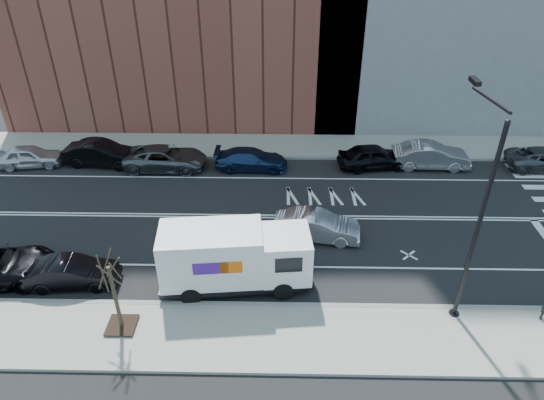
{
  "coord_description": "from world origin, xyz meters",
  "views": [
    {
      "loc": [
        -0.5,
        -22.4,
        15.37
      ],
      "look_at": [
        -0.92,
        -0.48,
        1.4
      ],
      "focal_mm": 32.0,
      "sensor_mm": 36.0,
      "label": 1
    }
  ],
  "objects_px": {
    "driving_sedan": "(317,226)",
    "fedex_van": "(234,257)",
    "far_parked_b": "(101,154)",
    "far_parked_a": "(29,156)"
  },
  "relations": [
    {
      "from": "fedex_van",
      "to": "far_parked_a",
      "type": "distance_m",
      "value": 18.37
    },
    {
      "from": "far_parked_a",
      "to": "driving_sedan",
      "type": "height_order",
      "value": "driving_sedan"
    },
    {
      "from": "far_parked_a",
      "to": "far_parked_b",
      "type": "xyz_separation_m",
      "value": [
        4.7,
        0.28,
        0.09
      ]
    },
    {
      "from": "driving_sedan",
      "to": "fedex_van",
      "type": "bearing_deg",
      "value": 140.34
    },
    {
      "from": "driving_sedan",
      "to": "far_parked_b",
      "type": "bearing_deg",
      "value": 67.56
    },
    {
      "from": "far_parked_b",
      "to": "fedex_van",
      "type": "bearing_deg",
      "value": -134.01
    },
    {
      "from": "far_parked_b",
      "to": "driving_sedan",
      "type": "relative_size",
      "value": 1.09
    },
    {
      "from": "far_parked_a",
      "to": "fedex_van",
      "type": "bearing_deg",
      "value": -135.67
    },
    {
      "from": "far_parked_b",
      "to": "driving_sedan",
      "type": "bearing_deg",
      "value": -114.03
    },
    {
      "from": "far_parked_a",
      "to": "far_parked_b",
      "type": "height_order",
      "value": "far_parked_b"
    }
  ]
}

